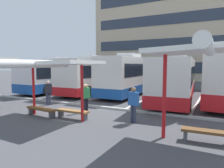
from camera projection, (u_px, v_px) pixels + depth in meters
The scene contains 20 objects.
ground_plane at pixel (78, 113), 11.58m from camera, with size 160.00×160.00×0.00m, color #47474C.
terminal_building at pixel (180, 26), 39.21m from camera, with size 30.40×12.50×23.04m.
coach_bus_0 at pixel (67, 75), 22.05m from camera, with size 2.69×11.45×3.45m.
coach_bus_1 at pixel (99, 75), 20.67m from camera, with size 2.98×11.12×3.58m.
coach_bus_2 at pixel (135, 75), 19.84m from camera, with size 2.71×11.93×3.73m.
coach_bus_3 at pixel (177, 79), 16.37m from camera, with size 3.51×12.39×3.51m.
lane_stripe_0 at pixel (60, 88), 23.99m from camera, with size 0.16×14.00×0.01m, color white.
lane_stripe_1 at pixel (86, 90), 22.24m from camera, with size 0.16×14.00×0.01m, color white.
lane_stripe_2 at pixel (118, 92), 20.48m from camera, with size 0.16×14.00×0.01m, color white.
lane_stripe_3 at pixel (155, 95), 18.72m from camera, with size 0.16×14.00×0.01m, color white.
lane_stripe_4 at pixel (200, 98), 16.97m from camera, with size 0.16×14.00×0.01m, color white.
waiting_shelter_1 at pixel (52, 65), 10.15m from camera, with size 4.27×4.87×2.95m.
bench_1 at pixel (41, 110), 10.87m from camera, with size 1.98×0.60×0.45m.
bench_2 at pixel (72, 112), 10.35m from camera, with size 1.79×0.45×0.45m.
waiting_shelter_2 at pixel (209, 51), 6.51m from camera, with size 3.89×4.65×3.41m.
bench_3 at pixel (206, 133), 7.19m from camera, with size 1.67×0.53×0.45m.
platform_kerb at pixel (95, 106), 13.20m from camera, with size 44.00×0.24×0.12m, color #ADADA8.
waiting_passenger_0 at pixel (133, 102), 9.59m from camera, with size 0.53×0.33×1.69m.
waiting_passenger_1 at pixel (48, 91), 13.84m from camera, with size 0.49×0.50×1.66m.
waiting_passenger_2 at pixel (86, 96), 11.73m from camera, with size 0.37×0.52×1.64m.
Camera 1 is at (7.00, -9.17, 2.74)m, focal length 32.84 mm.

